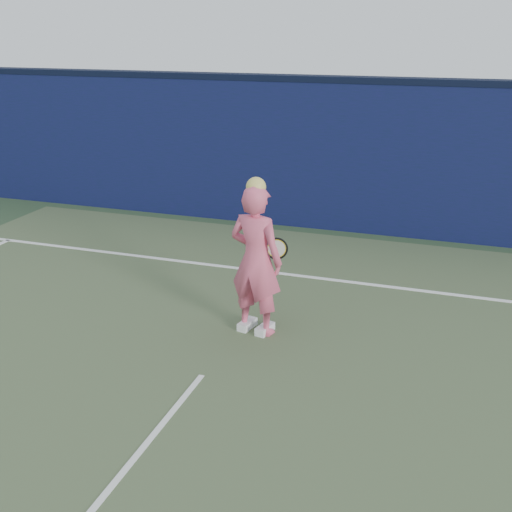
% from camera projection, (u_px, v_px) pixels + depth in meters
% --- Properties ---
extents(ground, '(80.00, 80.00, 0.00)m').
position_uv_depth(ground, '(157.00, 431.00, 5.68)').
color(ground, '#30492D').
rests_on(ground, ground).
extents(backstop_wall, '(24.00, 0.40, 2.50)m').
position_uv_depth(backstop_wall, '(326.00, 157.00, 11.04)').
color(backstop_wall, black).
rests_on(backstop_wall, ground).
extents(wall_cap, '(24.00, 0.42, 0.10)m').
position_uv_depth(wall_cap, '(329.00, 79.00, 10.60)').
color(wall_cap, black).
rests_on(wall_cap, backstop_wall).
extents(player, '(0.72, 0.54, 1.85)m').
position_uv_depth(player, '(256.00, 260.00, 7.25)').
color(player, '#E25777').
rests_on(player, ground).
extents(racket, '(0.52, 0.12, 0.27)m').
position_uv_depth(racket, '(275.00, 249.00, 7.64)').
color(racket, black).
rests_on(racket, ground).
extents(court_lines, '(11.00, 12.04, 0.01)m').
position_uv_depth(court_lines, '(139.00, 452.00, 5.38)').
color(court_lines, white).
rests_on(court_lines, court_surface).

